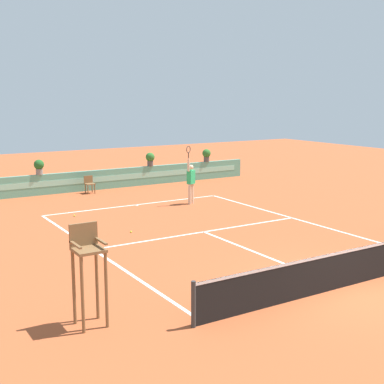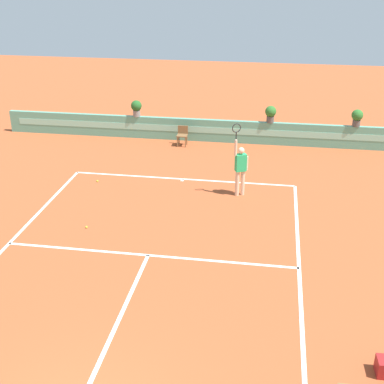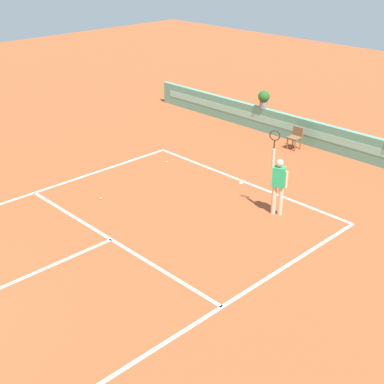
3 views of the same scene
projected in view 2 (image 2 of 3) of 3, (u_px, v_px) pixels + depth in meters
ground_plane at (145, 263)px, 13.98m from camera, size 60.00×60.00×0.00m
court_lines at (151, 249)px, 14.63m from camera, size 8.32×11.94×0.01m
back_wall_barrier at (200, 130)px, 23.12m from camera, size 18.00×0.21×1.00m
ball_kid_chair at (182, 135)px, 22.57m from camera, size 0.44×0.44×0.85m
tennis_player at (240, 167)px, 17.57m from camera, size 0.57×0.35×2.58m
tennis_ball_near_baseline at (86, 227)px, 15.78m from camera, size 0.07×0.07×0.07m
tennis_ball_mid_court at (97, 181)px, 19.03m from camera, size 0.07×0.07×0.07m
potted_plant_left at (136, 107)px, 23.17m from camera, size 0.48×0.48×0.72m
potted_plant_right at (271, 113)px, 22.31m from camera, size 0.48×0.48×0.72m
potted_plant_far_right at (357, 117)px, 21.78m from camera, size 0.48×0.48×0.72m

